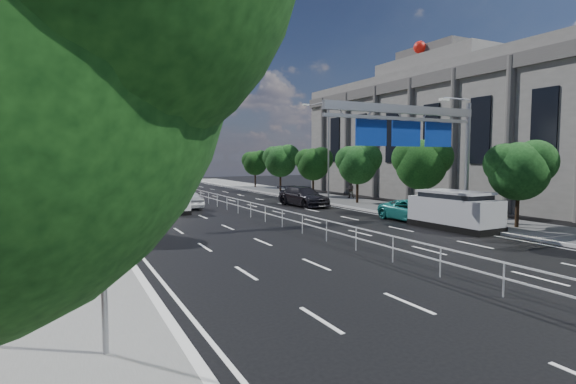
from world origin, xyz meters
TOP-DOWN VIEW (x-y plane):
  - ground at (0.00, 0.00)m, footprint 160.00×160.00m
  - sidewalk_near at (-11.50, 0.00)m, footprint 5.00×140.00m
  - kerb_near at (-9.00, 0.00)m, footprint 0.25×140.00m
  - median_fence at (0.00, 22.50)m, footprint 0.05×85.00m
  - toilet_sign at (-10.95, 0.00)m, footprint 1.62×0.18m
  - overhead_gantry at (6.74, 10.05)m, footprint 10.24×0.38m
  - streetlight_far at (10.50, 26.00)m, footprint 2.78×2.40m
  - civic_hall at (23.72, 22.00)m, footprint 14.40×36.00m
  - near_tree_back at (-11.94, 17.97)m, footprint 4.84×4.51m
  - far_tree_c at (11.24, 6.98)m, footprint 3.52×3.28m
  - far_tree_d at (11.25, 14.48)m, footprint 3.85×3.59m
  - far_tree_e at (11.25, 21.98)m, footprint 3.63×3.38m
  - far_tree_f at (11.24, 29.48)m, footprint 3.52×3.28m
  - far_tree_g at (11.25, 36.98)m, footprint 3.96×3.69m
  - far_tree_h at (11.24, 44.48)m, footprint 3.41×3.18m
  - white_minivan at (-4.12, 23.39)m, footprint 1.87×4.24m
  - red_bus at (-3.67, 37.94)m, footprint 2.58×10.51m
  - near_car_silver at (-2.57, 25.42)m, footprint 2.16×4.38m
  - near_car_dark at (-4.25, 60.74)m, footprint 2.03×4.48m
  - silver_minivan at (8.30, 8.75)m, footprint 2.34×5.18m
  - parked_car_teal at (8.30, 12.00)m, footprint 2.25×4.82m
  - parked_car_dark at (6.50, 22.91)m, footprint 2.75×5.63m
  - pedestrian_a at (11.12, 9.02)m, footprint 0.74×0.57m
  - pedestrian_b at (13.40, 26.20)m, footprint 0.98×0.94m

SIDE VIEW (x-z plane):
  - ground at x=0.00m, z-range 0.00..0.00m
  - sidewalk_near at x=-11.50m, z-range 0.00..0.14m
  - kerb_near at x=-9.00m, z-range -0.01..0.15m
  - median_fence at x=0.00m, z-range 0.01..1.04m
  - parked_car_teal at x=8.30m, z-range 0.00..1.34m
  - near_car_dark at x=-4.25m, z-range 0.00..1.43m
  - near_car_silver at x=-2.57m, z-range 0.00..1.44m
  - parked_car_dark at x=6.50m, z-range 0.00..1.58m
  - white_minivan at x=-4.12m, z-range -0.02..1.82m
  - pedestrian_b at x=13.40m, z-range 0.14..1.73m
  - pedestrian_a at x=11.12m, z-range 0.14..1.94m
  - silver_minivan at x=8.30m, z-range -0.02..2.11m
  - red_bus at x=-3.67m, z-range 0.07..3.20m
  - toilet_sign at x=-10.95m, z-range 0.77..5.11m
  - far_tree_h at x=11.24m, z-range 0.97..5.88m
  - far_tree_c at x=11.24m, z-range 0.95..5.90m
  - far_tree_f at x=11.24m, z-range 0.98..6.00m
  - far_tree_e at x=11.25m, z-range 0.99..6.12m
  - far_tree_d at x=11.25m, z-range 1.02..6.36m
  - far_tree_g at x=11.25m, z-range 1.03..6.48m
  - near_tree_back at x=-11.94m, z-range 1.27..7.96m
  - streetlight_far at x=10.50m, z-range 0.71..9.71m
  - overhead_gantry at x=6.74m, z-range 1.88..9.33m
  - civic_hall at x=23.72m, z-range -0.91..13.44m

